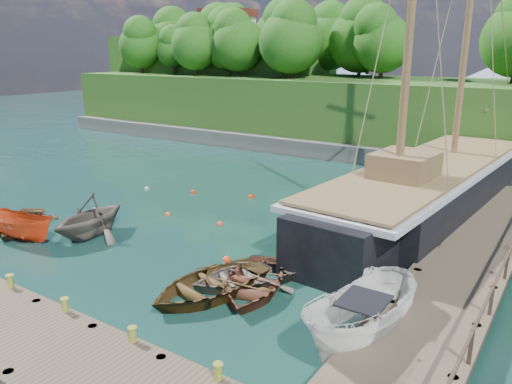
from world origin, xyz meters
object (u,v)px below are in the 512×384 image
rowboat_1 (91,235)px  schooner (426,193)px  rowboat_3 (244,284)px  rowboat_0 (20,229)px  cabin_boat_white (361,344)px  rowboat_2 (209,294)px  rowboat_4 (253,291)px  motorboat_orange (24,239)px

rowboat_1 → schooner: size_ratio=0.15×
rowboat_1 → rowboat_3: bearing=-7.8°
rowboat_0 → schooner: bearing=1.1°
rowboat_3 → cabin_boat_white: 5.31m
cabin_boat_white → rowboat_3: bearing=175.6°
rowboat_1 → cabin_boat_white: size_ratio=0.80×
rowboat_0 → rowboat_1: size_ratio=1.01×
rowboat_1 → rowboat_2: rowboat_1 is taller
rowboat_2 → rowboat_4: (1.15, 1.10, 0.00)m
rowboat_3 → schooner: size_ratio=0.14×
rowboat_2 → schooner: schooner is taller
rowboat_1 → rowboat_4: 9.52m
rowboat_0 → rowboat_3: 12.61m
rowboat_3 → cabin_boat_white: size_ratio=0.79×
rowboat_4 → motorboat_orange: motorboat_orange is taller
cabin_boat_white → schooner: (-1.92, 13.39, 1.16)m
motorboat_orange → rowboat_4: bearing=-88.8°
rowboat_2 → cabin_boat_white: 5.74m
rowboat_0 → motorboat_orange: motorboat_orange is taller
rowboat_2 → cabin_boat_white: size_ratio=0.93×
rowboat_1 → cabin_boat_white: 14.18m
rowboat_0 → schooner: size_ratio=0.15×
rowboat_2 → rowboat_1: bearing=-177.8°
rowboat_3 → motorboat_orange: size_ratio=1.05×
rowboat_1 → schooner: (12.18, 11.94, 1.16)m
rowboat_0 → cabin_boat_white: cabin_boat_white is taller
rowboat_0 → schooner: schooner is taller
schooner → motorboat_orange: bearing=-131.4°
rowboat_0 → rowboat_1: bearing=-18.1°
rowboat_2 → motorboat_orange: bearing=-164.5°
rowboat_0 → schooner: (15.79, 13.32, 1.16)m
motorboat_orange → schooner: 20.09m
rowboat_3 → rowboat_1: bearing=-149.2°
rowboat_3 → cabin_boat_white: (5.15, -1.26, 0.00)m
rowboat_4 → schooner: schooner is taller
rowboat_3 → schooner: bearing=107.1°
rowboat_1 → motorboat_orange: size_ratio=1.07×
rowboat_3 → motorboat_orange: (-11.12, -1.88, 0.00)m
rowboat_4 → cabin_boat_white: cabin_boat_white is taller
rowboat_2 → cabin_boat_white: (5.74, 0.08, 0.00)m
rowboat_1 → rowboat_3: 8.95m
rowboat_2 → rowboat_3: 1.46m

